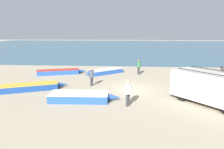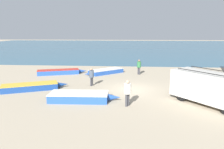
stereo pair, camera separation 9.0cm
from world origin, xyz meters
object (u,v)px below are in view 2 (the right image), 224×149
(fishing_rowboat_1, at_px, (215,81))
(fishing_rowboat_2, at_px, (32,87))
(fishing_rowboat_3, at_px, (81,97))
(fishing_rowboat_4, at_px, (105,71))
(parked_van, at_px, (211,88))
(fisherman_0, at_px, (128,91))
(fisherman_1, at_px, (92,75))
(fisherman_2, at_px, (139,66))
(fishing_rowboat_0, at_px, (60,72))

(fishing_rowboat_1, bearing_deg, fishing_rowboat_2, -150.30)
(fishing_rowboat_3, height_order, fishing_rowboat_4, fishing_rowboat_3)
(parked_van, relative_size, fishing_rowboat_4, 1.24)
(parked_van, height_order, fishing_rowboat_4, parked_van)
(parked_van, distance_m, fishing_rowboat_1, 6.63)
(fishing_rowboat_2, height_order, fisherman_0, fisherman_0)
(fisherman_0, height_order, fisherman_1, fisherman_0)
(fishing_rowboat_1, xyz_separation_m, fisherman_0, (-8.06, -6.69, 0.77))
(fishing_rowboat_1, relative_size, fishing_rowboat_3, 1.00)
(parked_van, xyz_separation_m, fishing_rowboat_2, (-13.49, 2.76, -0.92))
(fisherman_0, distance_m, fisherman_2, 10.70)
(fishing_rowboat_1, bearing_deg, fishing_rowboat_3, -134.77)
(fishing_rowboat_4, bearing_deg, parked_van, 86.82)
(fishing_rowboat_1, xyz_separation_m, fishing_rowboat_4, (-10.73, 4.22, -0.03))
(parked_van, relative_size, fisherman_2, 3.14)
(fisherman_1, bearing_deg, fishing_rowboat_2, 53.65)
(fishing_rowboat_4, distance_m, fisherman_1, 5.86)
(fishing_rowboat_0, xyz_separation_m, fishing_rowboat_1, (15.80, -3.44, 0.01))
(fisherman_0, bearing_deg, fishing_rowboat_4, 144.90)
(fishing_rowboat_4, bearing_deg, fisherman_0, 62.06)
(fisherman_0, bearing_deg, fisherman_1, 163.55)
(parked_van, height_order, fishing_rowboat_2, parked_van)
(fishing_rowboat_4, relative_size, fisherman_2, 2.53)
(parked_van, xyz_separation_m, fisherman_0, (-5.50, -0.64, -0.14))
(fishing_rowboat_3, height_order, fisherman_1, fisherman_1)
(fishing_rowboat_1, height_order, fisherman_1, fisherman_1)
(fishing_rowboat_1, height_order, fishing_rowboat_2, fishing_rowboat_1)
(parked_van, height_order, fisherman_2, parked_van)
(fishing_rowboat_4, bearing_deg, fisherman_1, 42.58)
(fishing_rowboat_2, relative_size, fishing_rowboat_4, 1.23)
(fishing_rowboat_0, bearing_deg, fishing_rowboat_3, -83.47)
(fishing_rowboat_1, bearing_deg, fisherman_1, -153.96)
(fisherman_1, xyz_separation_m, fisherman_2, (4.43, 5.51, 0.04))
(parked_van, xyz_separation_m, fisherman_2, (-4.31, 9.99, -0.17))
(fishing_rowboat_3, relative_size, fishing_rowboat_4, 1.17)
(fishing_rowboat_0, relative_size, fisherman_0, 3.14)
(fishing_rowboat_3, bearing_deg, fishing_rowboat_4, 84.42)
(fishing_rowboat_3, distance_m, fisherman_2, 10.76)
(fishing_rowboat_4, height_order, fisherman_0, fisherman_0)
(fisherman_2, bearing_deg, fisherman_1, 1.66)
(fishing_rowboat_2, bearing_deg, fishing_rowboat_1, -12.56)
(fishing_rowboat_0, distance_m, fishing_rowboat_4, 5.13)
(fishing_rowboat_2, relative_size, fisherman_0, 3.01)
(fishing_rowboat_0, bearing_deg, fisherman_2, -15.95)
(fishing_rowboat_0, xyz_separation_m, fisherman_0, (7.74, -10.13, 0.78))
(fishing_rowboat_0, relative_size, fishing_rowboat_4, 1.29)
(fishing_rowboat_1, relative_size, fisherman_0, 2.86)
(fishing_rowboat_4, bearing_deg, fishing_rowboat_1, 116.85)
(parked_van, relative_size, fishing_rowboat_0, 0.96)
(parked_van, relative_size, fishing_rowboat_1, 1.06)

